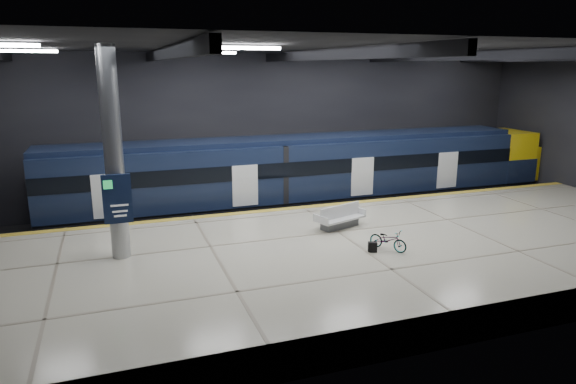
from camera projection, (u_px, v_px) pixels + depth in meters
name	position (u px, v px, depth m)	size (l,w,h in m)	color
ground	(328.00, 250.00, 21.01)	(30.00, 30.00, 0.00)	black
room_shell	(330.00, 109.00, 19.64)	(30.10, 16.10, 8.05)	black
platform	(355.00, 258.00, 18.58)	(30.00, 11.00, 1.10)	#BEB8A1
safety_strip	(304.00, 207.00, 23.26)	(30.00, 0.40, 0.01)	gold
rails	(284.00, 213.00, 26.03)	(30.00, 1.52, 0.16)	gray
train	(329.00, 172.00, 26.33)	(29.40, 2.84, 3.79)	black
bench	(340.00, 220.00, 20.27)	(2.25, 1.48, 0.92)	#595B60
bicycle	(388.00, 240.00, 17.78)	(0.49, 1.41, 0.74)	#99999E
pannier_bag	(373.00, 247.00, 17.64)	(0.30, 0.18, 0.35)	black
info_column	(114.00, 158.00, 16.43)	(0.90, 0.78, 6.90)	#9EA0A5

